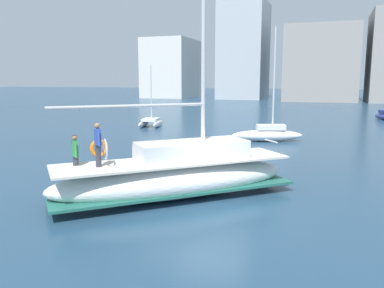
# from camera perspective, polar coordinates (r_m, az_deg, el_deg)

# --- Properties ---
(ground_plane) EXTENTS (400.00, 400.00, 0.00)m
(ground_plane) POSITION_cam_1_polar(r_m,az_deg,el_deg) (14.67, 3.02, -8.57)
(ground_plane) COLOR navy
(main_sailboat) EXTENTS (8.66, 8.30, 14.01)m
(main_sailboat) POSITION_cam_1_polar(r_m,az_deg,el_deg) (15.05, -2.30, -4.47)
(main_sailboat) COLOR white
(main_sailboat) RESTS_ON ground
(moored_sloop_far) EXTENTS (2.56, 4.09, 5.99)m
(moored_sloop_far) POSITION_cam_1_polar(r_m,az_deg,el_deg) (38.14, -6.07, 3.26)
(moored_sloop_far) COLOR white
(moored_sloop_far) RESTS_ON ground
(moored_catamaran) EXTENTS (5.41, 3.03, 8.31)m
(moored_catamaran) POSITION_cam_1_polar(r_m,az_deg,el_deg) (29.43, 11.05, 1.52)
(moored_catamaran) COLOR white
(moored_catamaran) RESTS_ON ground
(waterfront_buildings) EXTENTS (85.79, 20.54, 23.06)m
(waterfront_buildings) POSITION_cam_1_polar(r_m,az_deg,el_deg) (93.05, 18.21, 11.81)
(waterfront_buildings) COLOR silver
(waterfront_buildings) RESTS_ON ground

